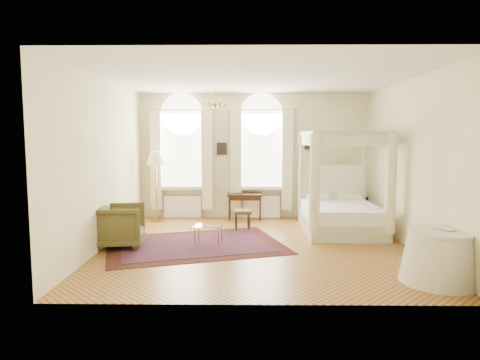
# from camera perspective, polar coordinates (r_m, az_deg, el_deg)

# --- Properties ---
(ground) EXTENTS (6.00, 6.00, 0.00)m
(ground) POSITION_cam_1_polar(r_m,az_deg,el_deg) (8.66, 2.19, -8.73)
(ground) COLOR #AA7831
(ground) RESTS_ON ground
(room_walls) EXTENTS (6.00, 6.00, 6.00)m
(room_walls) POSITION_cam_1_polar(r_m,az_deg,el_deg) (8.38, 2.24, 4.48)
(room_walls) COLOR #FFF3C2
(room_walls) RESTS_ON ground
(window_left) EXTENTS (1.62, 0.27, 3.29)m
(window_left) POSITION_cam_1_polar(r_m,az_deg,el_deg) (11.39, -7.75, 2.35)
(window_left) COLOR white
(window_left) RESTS_ON room_walls
(window_right) EXTENTS (1.62, 0.27, 3.29)m
(window_right) POSITION_cam_1_polar(r_m,az_deg,el_deg) (11.28, 2.87, 2.36)
(window_right) COLOR white
(window_right) RESTS_ON room_walls
(chandelier) EXTENTS (0.51, 0.45, 0.50)m
(chandelier) POSITION_cam_1_polar(r_m,az_deg,el_deg) (9.62, -3.38, 10.19)
(chandelier) COLOR #AE8D3A
(chandelier) RESTS_ON room_walls
(wall_pictures) EXTENTS (2.54, 0.03, 0.39)m
(wall_pictures) POSITION_cam_1_polar(r_m,az_deg,el_deg) (11.35, 2.29, 4.43)
(wall_pictures) COLOR black
(wall_pictures) RESTS_ON room_walls
(canopy_bed) EXTENTS (1.76, 2.14, 2.29)m
(canopy_bed) POSITION_cam_1_polar(r_m,az_deg,el_deg) (9.98, 13.34, -3.87)
(canopy_bed) COLOR #B2B895
(canopy_bed) RESTS_ON ground
(nightstand) EXTENTS (0.48, 0.44, 0.61)m
(nightstand) POSITION_cam_1_polar(r_m,az_deg,el_deg) (11.61, 15.33, -3.63)
(nightstand) COLOR #391D0F
(nightstand) RESTS_ON ground
(nightstand_lamp) EXTENTS (0.26, 0.26, 0.38)m
(nightstand_lamp) POSITION_cam_1_polar(r_m,az_deg,el_deg) (11.51, 15.79, -0.93)
(nightstand_lamp) COLOR #AE8D3A
(nightstand_lamp) RESTS_ON nightstand
(writing_desk) EXTENTS (0.91, 0.48, 0.68)m
(writing_desk) POSITION_cam_1_polar(r_m,az_deg,el_deg) (11.19, 0.65, -2.33)
(writing_desk) COLOR #391D0F
(writing_desk) RESTS_ON ground
(laptop) EXTENTS (0.35, 0.26, 0.02)m
(laptop) POSITION_cam_1_polar(r_m,az_deg,el_deg) (11.25, -0.08, -1.71)
(laptop) COLOR black
(laptop) RESTS_ON writing_desk
(stool) EXTENTS (0.43, 0.43, 0.46)m
(stool) POSITION_cam_1_polar(r_m,az_deg,el_deg) (10.02, 0.33, -4.47)
(stool) COLOR #443C1D
(stool) RESTS_ON ground
(armchair) EXTENTS (1.03, 1.01, 0.84)m
(armchair) POSITION_cam_1_polar(r_m,az_deg,el_deg) (8.82, -15.71, -5.88)
(armchair) COLOR #47411E
(armchair) RESTS_ON ground
(coffee_table) EXTENTS (0.61, 0.47, 0.38)m
(coffee_table) POSITION_cam_1_polar(r_m,az_deg,el_deg) (8.75, -4.25, -6.28)
(coffee_table) COLOR white
(coffee_table) RESTS_ON ground
(floor_lamp) EXTENTS (0.46, 0.46, 1.79)m
(floor_lamp) POSITION_cam_1_polar(r_m,az_deg,el_deg) (11.02, -11.19, 2.38)
(floor_lamp) COLOR #AE8D3A
(floor_lamp) RESTS_ON ground
(oriental_rug) EXTENTS (4.00, 3.36, 0.01)m
(oriental_rug) POSITION_cam_1_polar(r_m,az_deg,el_deg) (8.74, -5.99, -8.57)
(oriental_rug) COLOR #40170F
(oriental_rug) RESTS_ON ground
(side_table) EXTENTS (1.16, 1.16, 0.79)m
(side_table) POSITION_cam_1_polar(r_m,az_deg,el_deg) (7.16, 25.11, -9.24)
(side_table) COLOR white
(side_table) RESTS_ON ground
(book) EXTENTS (0.30, 0.32, 0.02)m
(book) POSITION_cam_1_polar(r_m,az_deg,el_deg) (7.04, 25.29, -6.03)
(book) COLOR black
(book) RESTS_ON side_table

